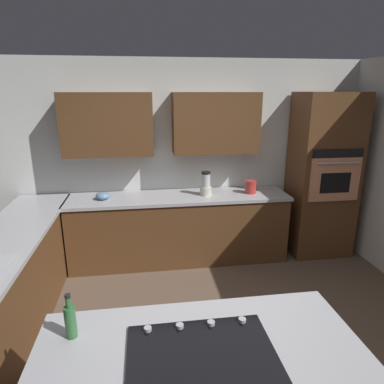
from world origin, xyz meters
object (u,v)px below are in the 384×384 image
(wall_oven, at_px, (322,176))
(mixing_bowl, at_px, (103,196))
(blender, at_px, (206,185))
(cooktop, at_px, (202,356))
(oil_bottle, at_px, (70,320))
(kettle, at_px, (251,187))

(wall_oven, xyz_separation_m, mixing_bowl, (2.90, 0.01, -0.15))
(wall_oven, height_order, blender, wall_oven)
(cooktop, relative_size, mixing_bowl, 4.38)
(cooktop, height_order, oil_bottle, oil_bottle)
(wall_oven, bearing_deg, cooktop, 52.57)
(cooktop, distance_m, oil_bottle, 0.74)
(blender, xyz_separation_m, mixing_bowl, (1.30, 0.00, -0.08))
(wall_oven, bearing_deg, blender, 0.53)
(kettle, bearing_deg, cooktop, 67.84)
(cooktop, relative_size, blender, 2.46)
(mixing_bowl, bearing_deg, kettle, 180.00)
(cooktop, xyz_separation_m, blender, (-0.52, -2.76, 0.13))
(wall_oven, xyz_separation_m, blender, (1.60, 0.01, -0.06))
(mixing_bowl, bearing_deg, blender, -180.00)
(blender, height_order, kettle, blender)
(cooktop, bearing_deg, kettle, -112.16)
(mixing_bowl, xyz_separation_m, kettle, (-1.90, 0.00, 0.04))
(wall_oven, relative_size, blender, 7.07)
(wall_oven, distance_m, oil_bottle, 3.78)
(kettle, bearing_deg, mixing_bowl, 0.00)
(blender, bearing_deg, wall_oven, -179.47)
(oil_bottle, bearing_deg, wall_oven, -138.06)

